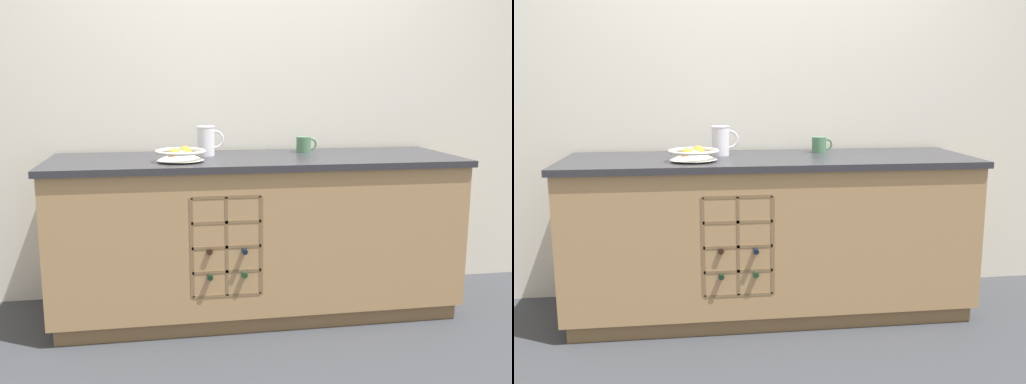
{
  "view_description": "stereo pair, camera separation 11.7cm",
  "coord_description": "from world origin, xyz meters",
  "views": [
    {
      "loc": [
        -0.53,
        -3.13,
        1.31
      ],
      "look_at": [
        0.0,
        0.0,
        0.71
      ],
      "focal_mm": 40.0,
      "sensor_mm": 36.0,
      "label": 1
    },
    {
      "loc": [
        -0.41,
        -3.14,
        1.31
      ],
      "look_at": [
        0.0,
        0.0,
        0.71
      ],
      "focal_mm": 40.0,
      "sensor_mm": 36.0,
      "label": 2
    }
  ],
  "objects": [
    {
      "name": "kitchen_island",
      "position": [
        -0.0,
        -0.0,
        0.46
      ],
      "size": [
        2.28,
        0.74,
        0.91
      ],
      "color": "brown",
      "rests_on": "ground_plane"
    },
    {
      "name": "white_pitcher",
      "position": [
        -0.27,
        0.11,
        0.99
      ],
      "size": [
        0.16,
        0.1,
        0.17
      ],
      "color": "white",
      "rests_on": "kitchen_island"
    },
    {
      "name": "ceramic_mug",
      "position": [
        0.32,
        0.18,
        0.95
      ],
      "size": [
        0.12,
        0.09,
        0.09
      ],
      "color": "#4C7A56",
      "rests_on": "kitchen_island"
    },
    {
      "name": "fruit_bowl",
      "position": [
        -0.42,
        -0.13,
        0.95
      ],
      "size": [
        0.27,
        0.27,
        0.08
      ],
      "color": "silver",
      "rests_on": "kitchen_island"
    },
    {
      "name": "back_wall",
      "position": [
        0.0,
        0.41,
        1.27
      ],
      "size": [
        4.64,
        0.06,
        2.55
      ],
      "primitive_type": "cube",
      "color": "silver",
      "rests_on": "ground_plane"
    },
    {
      "name": "ground_plane",
      "position": [
        0.0,
        0.0,
        0.0
      ],
      "size": [
        14.0,
        14.0,
        0.0
      ],
      "primitive_type": "plane",
      "color": "#383A3F"
    }
  ]
}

